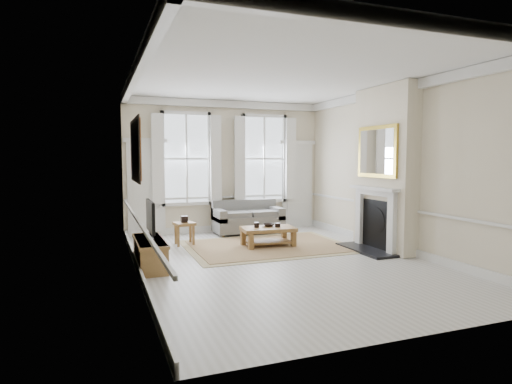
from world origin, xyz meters
name	(u,v)px	position (x,y,z in m)	size (l,w,h in m)	color
floor	(281,261)	(0.00, 0.00, 0.00)	(7.20, 7.20, 0.00)	#B7B5AD
ceiling	(282,76)	(0.00, 0.00, 3.40)	(7.20, 7.20, 0.00)	white
back_wall	(226,166)	(0.00, 3.60, 1.70)	(5.20, 5.20, 0.00)	beige
left_wall	(135,172)	(-2.60, 0.00, 1.70)	(7.20, 7.20, 0.00)	beige
right_wall	(398,169)	(2.60, 0.00, 1.70)	(7.20, 7.20, 0.00)	beige
window_left	(186,159)	(-1.05, 3.55, 1.90)	(1.26, 0.20, 2.20)	#B2BCC6
window_right	(264,159)	(1.05, 3.55, 1.90)	(1.26, 0.20, 2.20)	#B2BCC6
door_left	(146,189)	(-2.05, 3.56, 1.15)	(0.90, 0.08, 2.30)	silver
door_right	(297,186)	(2.05, 3.56, 1.15)	(0.90, 0.08, 2.30)	silver
painting	(135,150)	(-2.56, 0.30, 2.05)	(0.05, 1.66, 1.06)	#BB6620
chimney_breast	(385,169)	(2.43, 0.20, 1.70)	(0.35, 1.70, 3.38)	beige
hearth	(366,250)	(2.00, 0.20, 0.03)	(0.55, 1.50, 0.05)	black
fireplace	(375,215)	(2.20, 0.20, 0.73)	(0.21, 1.45, 1.33)	silver
mirror	(377,152)	(2.21, 0.20, 2.05)	(0.06, 1.26, 1.06)	gold
sofa	(247,219)	(0.42, 3.11, 0.35)	(1.73, 0.84, 0.83)	#62625F
side_table	(184,227)	(-1.40, 2.14, 0.40)	(0.48, 0.48, 0.50)	brown
rug	(268,246)	(0.27, 1.32, 0.01)	(3.50, 2.60, 0.02)	#A48254
coffee_table	(268,231)	(0.27, 1.32, 0.35)	(1.19, 0.76, 0.43)	brown
ceramic_pot_a	(257,225)	(0.02, 1.37, 0.48)	(0.11, 0.11, 0.11)	black
ceramic_pot_b	(278,225)	(0.47, 1.27, 0.47)	(0.12, 0.12, 0.09)	black
bowl	(269,225)	(0.32, 1.42, 0.46)	(0.26, 0.26, 0.06)	black
tv_stand	(150,253)	(-2.34, 0.42, 0.25)	(0.45, 1.40, 0.50)	brown
tv	(151,217)	(-2.32, 0.42, 0.89)	(0.08, 0.90, 0.68)	black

